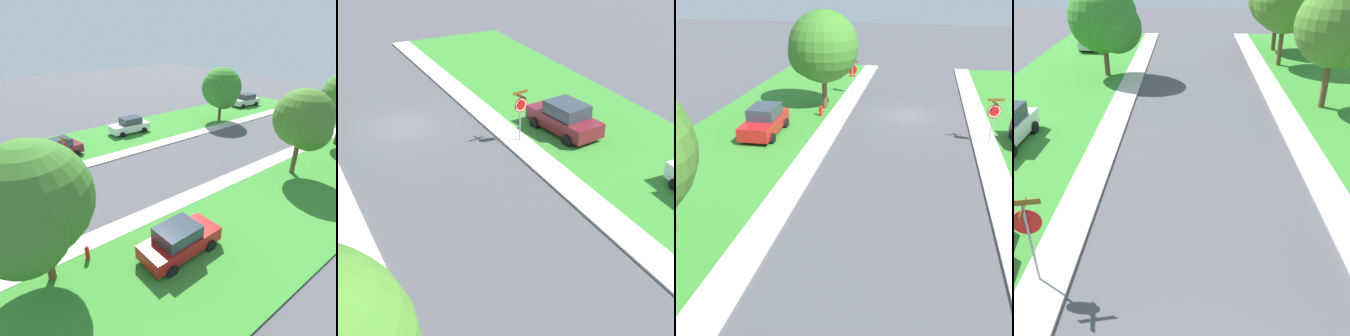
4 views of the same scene
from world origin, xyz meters
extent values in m
plane|color=#4C4C51|center=(0.00, 0.00, 0.00)|extent=(120.00, 120.00, 0.00)
cube|color=beige|center=(4.70, 12.00, 0.05)|extent=(1.40, 56.00, 0.10)
cube|color=#38842D|center=(9.40, 12.00, 0.04)|extent=(8.00, 56.00, 0.08)
cube|color=beige|center=(-4.70, 12.00, 0.05)|extent=(1.40, 56.00, 0.10)
cube|color=#38842D|center=(-9.40, 12.00, 0.04)|extent=(8.00, 56.00, 0.08)
cylinder|color=#9E9EA3|center=(-4.87, 4.48, 1.30)|extent=(0.07, 0.07, 2.60)
cylinder|color=red|center=(-4.88, 4.52, 2.05)|extent=(0.75, 0.17, 0.76)
cylinder|color=white|center=(-4.88, 4.54, 2.05)|extent=(0.66, 0.13, 0.67)
cylinder|color=red|center=(-4.88, 4.55, 2.05)|extent=(0.54, 0.10, 0.55)
cube|color=brown|center=(-4.87, 4.48, 2.69)|extent=(0.91, 0.19, 0.16)
cube|color=brown|center=(-4.87, 4.48, 2.50)|extent=(0.19, 0.91, 0.16)
cube|color=silver|center=(-9.25, 33.11, 0.70)|extent=(2.25, 4.47, 0.76)
cube|color=#2D3842|center=(-9.23, 33.31, 1.42)|extent=(1.82, 2.26, 0.68)
cylinder|color=black|center=(-8.50, 31.69, 0.32)|extent=(0.31, 0.66, 0.64)
cylinder|color=black|center=(-10.28, 31.88, 0.32)|extent=(0.31, 0.66, 0.64)
cylinder|color=black|center=(-8.21, 34.34, 0.32)|extent=(0.31, 0.66, 0.64)
cylinder|color=black|center=(-10.00, 34.53, 0.32)|extent=(0.31, 0.66, 0.64)
cube|color=white|center=(-9.40, 13.21, 0.70)|extent=(1.96, 4.36, 0.76)
cube|color=#2D3842|center=(-9.40, 13.41, 1.42)|extent=(1.68, 2.16, 0.68)
cylinder|color=black|center=(-8.56, 11.84, 0.32)|extent=(0.26, 0.65, 0.64)
cylinder|color=black|center=(-10.35, 11.91, 0.32)|extent=(0.26, 0.65, 0.64)
cylinder|color=black|center=(-8.46, 14.51, 0.32)|extent=(0.26, 0.65, 0.64)
cylinder|color=black|center=(-10.25, 14.58, 0.32)|extent=(0.26, 0.65, 0.64)
cube|color=maroon|center=(-7.44, 4.61, 0.70)|extent=(2.40, 4.51, 0.76)
cube|color=#2D3842|center=(-7.47, 4.81, 1.42)|extent=(1.88, 2.31, 0.68)
cylinder|color=black|center=(-6.35, 3.42, 0.32)|extent=(0.33, 0.67, 0.64)
cylinder|color=black|center=(-8.14, 3.16, 0.32)|extent=(0.33, 0.67, 0.64)
cylinder|color=black|center=(-6.74, 6.06, 0.32)|extent=(0.33, 0.67, 0.64)
cylinder|color=black|center=(-8.52, 5.80, 0.32)|extent=(0.33, 0.67, 0.64)
cube|color=red|center=(8.34, 5.47, 0.70)|extent=(1.97, 4.37, 0.76)
cube|color=#2D3842|center=(8.35, 5.27, 1.42)|extent=(1.68, 2.16, 0.68)
cylinder|color=black|center=(7.39, 6.77, 0.32)|extent=(0.26, 0.65, 0.64)
cylinder|color=black|center=(9.19, 6.84, 0.32)|extent=(0.26, 0.65, 0.64)
cylinder|color=black|center=(7.49, 4.10, 0.32)|extent=(0.26, 0.65, 0.64)
cylinder|color=black|center=(9.29, 4.17, 0.32)|extent=(0.26, 0.65, 0.64)
cylinder|color=brown|center=(6.99, 18.36, 1.53)|extent=(0.36, 0.36, 3.06)
sphere|color=#407626|center=(6.99, 18.36, 4.55)|extent=(4.28, 4.28, 4.28)
sphere|color=#407626|center=(7.95, 17.72, 4.02)|extent=(3.00, 3.00, 3.00)
cylinder|color=brown|center=(6.02, -0.29, 1.36)|extent=(0.36, 0.36, 2.71)
sphere|color=#3A7526|center=(6.02, -0.29, 4.41)|extent=(4.85, 4.85, 4.85)
sphere|color=#3A7526|center=(7.11, -1.01, 3.81)|extent=(3.39, 3.39, 3.39)
cylinder|color=brown|center=(-6.60, 24.59, 1.20)|extent=(0.36, 0.36, 2.40)
sphere|color=#327D25|center=(-6.60, 24.59, 4.05)|extent=(4.71, 4.71, 4.71)
sphere|color=#327D25|center=(-5.54, 23.89, 3.46)|extent=(3.29, 3.29, 3.29)
cylinder|color=red|center=(5.85, 1.52, 0.35)|extent=(0.22, 0.22, 0.70)
sphere|color=red|center=(5.85, 1.52, 0.72)|extent=(0.22, 0.22, 0.22)
cylinder|color=red|center=(5.71, 1.52, 0.45)|extent=(0.10, 0.08, 0.08)
cylinder|color=red|center=(5.99, 1.52, 0.45)|extent=(0.10, 0.08, 0.08)
camera|label=1|loc=(16.86, -2.01, 10.49)|focal=30.46mm
camera|label=2|loc=(6.56, 25.39, 11.87)|focal=54.96mm
camera|label=3|loc=(-0.80, 26.15, 8.68)|focal=41.08mm
camera|label=4|loc=(-0.70, -3.65, 8.32)|focal=42.41mm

